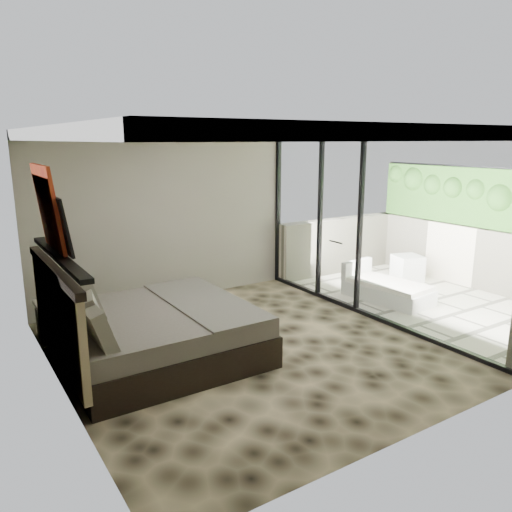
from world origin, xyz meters
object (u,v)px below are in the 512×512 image
nightstand (58,319)px  lounger (385,289)px  bed (150,331)px  ottoman (407,268)px  table_lamp (53,273)px

nightstand → lounger: (5.07, -1.26, -0.08)m
bed → ottoman: bearing=7.5°
nightstand → table_lamp: table_lamp is taller
table_lamp → nightstand: bearing=85.3°
bed → nightstand: 1.60m
nightstand → ottoman: size_ratio=1.07×
bed → lounger: bearing=1.5°
bed → table_lamp: size_ratio=3.69×
bed → ottoman: bed is taller
ottoman → nightstand: bearing=174.1°
bed → nightstand: bearing=120.4°
nightstand → ottoman: 6.36m
bed → lounger: (4.26, 0.11, -0.20)m
bed → ottoman: (5.52, 0.73, -0.13)m
bed → table_lamp: bearing=120.8°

